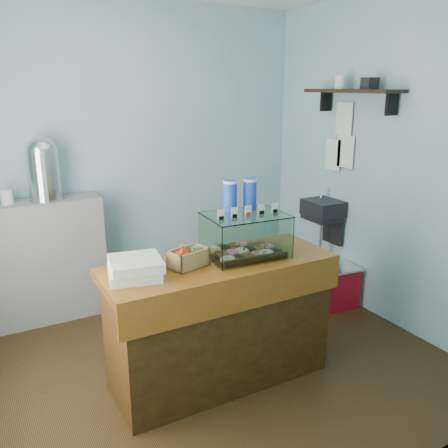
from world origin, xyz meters
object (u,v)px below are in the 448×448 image
counter (220,321)px  coffee_urn (43,167)px  display_case (244,232)px  red_cooler (332,286)px

counter → coffee_urn: bearing=118.1°
counter → display_case: bearing=12.9°
display_case → red_cooler: bearing=24.2°
counter → red_cooler: counter is taller
display_case → coffee_urn: 1.89m
counter → coffee_urn: (-0.84, 1.58, 0.93)m
red_cooler → counter: bearing=-154.6°
display_case → coffee_urn: (-1.06, 1.53, 0.32)m
red_cooler → coffee_urn: bearing=162.1°
display_case → counter: bearing=-163.2°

